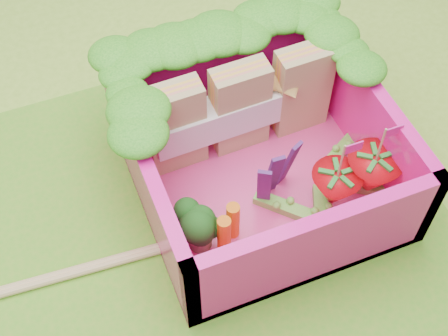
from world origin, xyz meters
name	(u,v)px	position (x,y,z in m)	size (l,w,h in m)	color
ground	(204,245)	(0.00, 0.00, 0.00)	(14.00, 14.00, 0.00)	#86B934
placemat	(204,244)	(0.00, 0.00, 0.01)	(2.60, 2.60, 0.03)	#5AAD27
bento_floor	(259,181)	(0.42, 0.24, 0.06)	(1.30, 1.30, 0.05)	#E03982
bento_box	(261,153)	(0.42, 0.24, 0.31)	(1.30, 1.30, 0.55)	#F81492
lettuce_ruffle	(227,45)	(0.42, 0.73, 0.64)	(1.43, 0.83, 0.11)	#1C7E16
sandwich_stack	(241,107)	(0.43, 0.54, 0.35)	(1.06, 0.20, 0.55)	tan
broccoli	(199,225)	(-0.03, -0.02, 0.26)	(0.34, 0.34, 0.25)	#618F45
carrot_sticks	(228,229)	(0.11, -0.07, 0.21)	(0.15, 0.15, 0.28)	#DA5612
purple_wedges	(275,175)	(0.44, 0.11, 0.27)	(0.25, 0.14, 0.38)	#451958
strawberry_left	(334,189)	(0.71, -0.06, 0.22)	(0.26, 0.26, 0.50)	red
strawberry_right	(371,176)	(0.92, -0.06, 0.23)	(0.29, 0.29, 0.53)	red
snap_peas	(328,188)	(0.73, 0.02, 0.11)	(0.76, 0.60, 0.05)	#52AC36
chopsticks	(17,288)	(-0.95, 0.09, 0.05)	(2.22, 0.21, 0.04)	#E6BC7E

